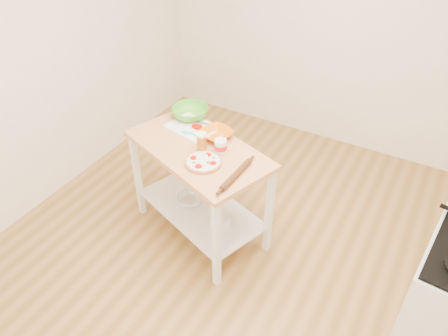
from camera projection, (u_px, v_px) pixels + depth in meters
room_shell at (235, 129)px, 2.79m from camera, size 4.04×4.54×2.74m
prep_island at (199, 173)px, 3.56m from camera, size 1.33×1.00×0.90m
pizza at (203, 162)px, 3.23m from camera, size 0.28×0.28×0.04m
cutting_board at (192, 127)px, 3.63m from camera, size 0.45×0.37×0.04m
spatula at (190, 133)px, 3.54m from camera, size 0.16×0.05×0.01m
knife at (191, 121)px, 3.69m from camera, size 0.27×0.07×0.01m
orange_bowl at (216, 134)px, 3.50m from camera, size 0.31×0.31×0.06m
green_bowl at (190, 112)px, 3.74m from camera, size 0.39×0.39×0.10m
beer_pint at (202, 142)px, 3.32m from camera, size 0.08×0.08×0.16m
yogurt_tub at (221, 146)px, 3.32m from camera, size 0.10×0.10×0.21m
rolling_pin at (236, 175)px, 3.10m from camera, size 0.06×0.39×0.04m
shelf_glass_bowl at (190, 200)px, 3.83m from camera, size 0.28×0.28×0.07m
shelf_bin at (220, 224)px, 3.56m from camera, size 0.15×0.15×0.12m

